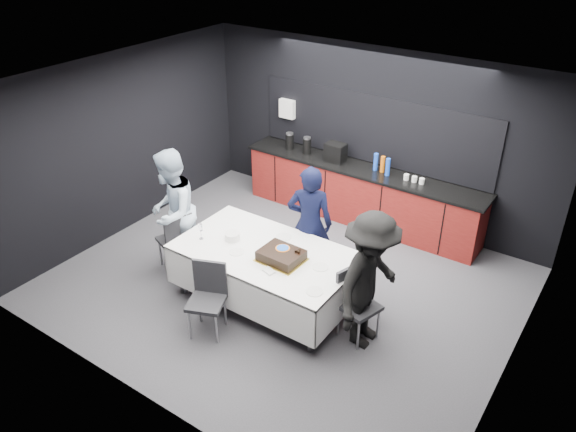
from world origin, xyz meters
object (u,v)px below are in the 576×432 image
at_px(champagne_flute, 201,228).
at_px(chair_right, 355,298).
at_px(person_center, 310,224).
at_px(chair_near, 208,293).
at_px(person_left, 172,212).
at_px(chair_left, 177,238).
at_px(cake_assembly, 281,256).
at_px(plate_stack, 232,236).
at_px(person_right, 370,281).
at_px(party_table, 266,259).

xyz_separation_m(champagne_flute, chair_right, (2.14, 0.32, -0.40)).
height_order(champagne_flute, person_center, person_center).
bearing_deg(chair_near, person_left, 149.76).
bearing_deg(chair_left, person_center, 29.45).
xyz_separation_m(cake_assembly, champagne_flute, (-1.16, -0.18, 0.09)).
distance_m(plate_stack, person_right, 1.97).
bearing_deg(champagne_flute, person_left, 167.17).
height_order(plate_stack, chair_left, chair_left).
height_order(cake_assembly, person_left, person_left).
relative_size(chair_near, person_center, 0.54).
xyz_separation_m(party_table, chair_left, (-1.46, -0.14, -0.11)).
bearing_deg(person_right, chair_near, 119.29).
height_order(party_table, person_center, person_center).
bearing_deg(champagne_flute, chair_left, 169.68).
bearing_deg(person_left, chair_near, 33.48).
bearing_deg(person_left, party_table, 67.31).
height_order(party_table, champagne_flute, champagne_flute).
xyz_separation_m(chair_left, chair_right, (2.72, 0.21, 0.00)).
bearing_deg(person_right, chair_left, 95.27).
height_order(cake_assembly, chair_right, cake_assembly).
relative_size(champagne_flute, chair_right, 0.24).
distance_m(chair_left, chair_right, 2.73).
distance_m(champagne_flute, chair_right, 2.20).
height_order(chair_left, person_center, person_center).
bearing_deg(party_table, chair_near, -106.36).
bearing_deg(chair_right, plate_stack, -176.61).
relative_size(champagne_flute, chair_near, 0.24).
height_order(cake_assembly, person_center, person_center).
bearing_deg(person_right, champagne_flute, 98.76).
distance_m(chair_left, person_left, 0.38).
distance_m(plate_stack, chair_right, 1.81).
xyz_separation_m(party_table, chair_near, (-0.25, -0.85, -0.11)).
bearing_deg(party_table, cake_assembly, -13.17).
bearing_deg(person_center, chair_left, 4.85).
height_order(person_left, person_right, person_left).
bearing_deg(champagne_flute, party_table, 16.00).
distance_m(party_table, champagne_flute, 0.95).
relative_size(cake_assembly, person_left, 0.31).
bearing_deg(person_center, party_table, 53.21).
bearing_deg(cake_assembly, party_table, 166.83).
distance_m(plate_stack, chair_left, 0.99).
xyz_separation_m(champagne_flute, chair_near, (0.62, -0.60, -0.40)).
xyz_separation_m(plate_stack, person_right, (1.96, 0.07, 0.05)).
distance_m(plate_stack, person_center, 1.06).
bearing_deg(plate_stack, person_right, 2.09).
distance_m(chair_left, person_center, 1.89).
height_order(plate_stack, champagne_flute, champagne_flute).
bearing_deg(chair_left, cake_assembly, 2.47).
distance_m(champagne_flute, chair_left, 0.72).
bearing_deg(person_right, chair_right, 81.36).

